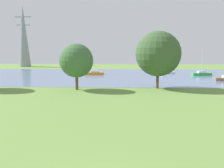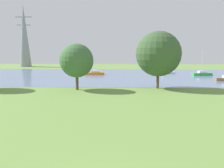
{
  "view_description": "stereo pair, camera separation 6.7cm",
  "coord_description": "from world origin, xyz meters",
  "px_view_note": "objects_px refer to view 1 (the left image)",
  "views": [
    {
      "loc": [
        0.82,
        -8.13,
        5.91
      ],
      "look_at": [
        0.03,
        14.31,
        2.77
      ],
      "focal_mm": 37.64,
      "sensor_mm": 36.0,
      "label": 1
    },
    {
      "loc": [
        0.89,
        -8.13,
        5.91
      ],
      "look_at": [
        0.03,
        14.31,
        2.77
      ],
      "focal_mm": 37.64,
      "sensor_mm": 36.0,
      "label": 2
    }
  ],
  "objects_px": {
    "tree_west_near": "(158,54)",
    "sailboat_orange": "(94,73)",
    "electricity_pylon": "(24,36)",
    "sailboat_white": "(165,72)",
    "sailboat_green": "(201,74)",
    "tree_west_far": "(76,61)"
  },
  "relations": [
    {
      "from": "sailboat_white",
      "to": "sailboat_orange",
      "type": "relative_size",
      "value": 1.24
    },
    {
      "from": "tree_west_far",
      "to": "electricity_pylon",
      "type": "bearing_deg",
      "value": 119.11
    },
    {
      "from": "tree_west_far",
      "to": "tree_west_near",
      "type": "distance_m",
      "value": 12.9
    },
    {
      "from": "tree_west_near",
      "to": "sailboat_orange",
      "type": "bearing_deg",
      "value": 119.87
    },
    {
      "from": "sailboat_white",
      "to": "tree_west_near",
      "type": "bearing_deg",
      "value": -103.43
    },
    {
      "from": "sailboat_green",
      "to": "sailboat_orange",
      "type": "distance_m",
      "value": 26.7
    },
    {
      "from": "tree_west_near",
      "to": "electricity_pylon",
      "type": "height_order",
      "value": "electricity_pylon"
    },
    {
      "from": "sailboat_green",
      "to": "tree_west_far",
      "type": "relative_size",
      "value": 0.88
    },
    {
      "from": "sailboat_white",
      "to": "electricity_pylon",
      "type": "bearing_deg",
      "value": 150.73
    },
    {
      "from": "sailboat_green",
      "to": "sailboat_orange",
      "type": "bearing_deg",
      "value": 177.74
    },
    {
      "from": "sailboat_orange",
      "to": "tree_west_near",
      "type": "relative_size",
      "value": 0.72
    },
    {
      "from": "electricity_pylon",
      "to": "sailboat_white",
      "type": "bearing_deg",
      "value": -29.27
    },
    {
      "from": "sailboat_white",
      "to": "sailboat_orange",
      "type": "height_order",
      "value": "sailboat_white"
    },
    {
      "from": "sailboat_green",
      "to": "tree_west_far",
      "type": "distance_m",
      "value": 35.42
    },
    {
      "from": "sailboat_orange",
      "to": "sailboat_white",
      "type": "bearing_deg",
      "value": 9.6
    },
    {
      "from": "tree_west_near",
      "to": "sailboat_white",
      "type": "bearing_deg",
      "value": 76.57
    },
    {
      "from": "sailboat_green",
      "to": "tree_west_near",
      "type": "bearing_deg",
      "value": -124.02
    },
    {
      "from": "sailboat_orange",
      "to": "tree_west_far",
      "type": "relative_size",
      "value": 0.92
    },
    {
      "from": "tree_west_far",
      "to": "sailboat_white",
      "type": "bearing_deg",
      "value": 55.29
    },
    {
      "from": "sailboat_orange",
      "to": "electricity_pylon",
      "type": "height_order",
      "value": "electricity_pylon"
    },
    {
      "from": "sailboat_green",
      "to": "tree_west_near",
      "type": "height_order",
      "value": "tree_west_near"
    },
    {
      "from": "tree_west_near",
      "to": "sailboat_green",
      "type": "bearing_deg",
      "value": 55.98
    }
  ]
}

